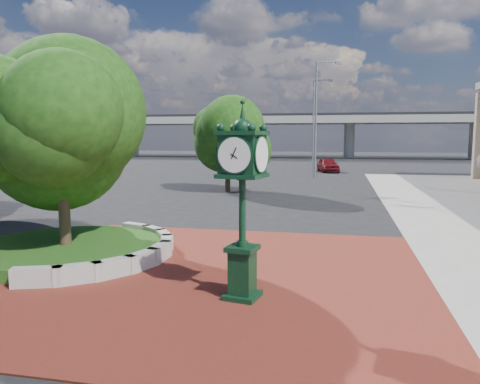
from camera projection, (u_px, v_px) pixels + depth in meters
name	position (u px, v px, depth m)	size (l,w,h in m)	color
ground	(216.00, 265.00, 14.01)	(200.00, 200.00, 0.00)	black
plaza	(207.00, 274.00, 13.04)	(12.00, 12.00, 0.04)	maroon
planter_wall	(132.00, 252.00, 14.55)	(2.96, 6.77, 0.54)	#9E9B93
grass_bed	(66.00, 250.00, 15.03)	(6.10, 6.10, 0.40)	#224C15
overpass	(319.00, 120.00, 81.22)	(90.00, 12.00, 7.50)	#9E9B93
tree_planter	(61.00, 140.00, 14.61)	(5.20, 5.20, 6.33)	#38281C
tree_street	(228.00, 145.00, 31.93)	(4.40, 4.40, 5.45)	#38281C
post_clock	(242.00, 194.00, 10.77)	(1.09, 1.09, 4.60)	black
parked_car	(328.00, 165.00, 49.81)	(1.80, 4.47, 1.52)	#5F0D13
street_lamp_near	(319.00, 110.00, 41.52)	(2.28, 0.82, 10.38)	slate
street_lamp_far	(315.00, 117.00, 55.06)	(2.31, 0.61, 10.34)	slate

